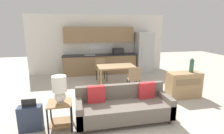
{
  "coord_description": "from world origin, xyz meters",
  "views": [
    {
      "loc": [
        -1.1,
        -3.61,
        2.17
      ],
      "look_at": [
        -0.02,
        1.5,
        0.95
      ],
      "focal_mm": 28.0,
      "sensor_mm": 36.0,
      "label": 1
    }
  ],
  "objects": [
    {
      "name": "dining_table",
      "position": [
        0.34,
        2.44,
        0.69
      ],
      "size": [
        1.35,
        0.81,
        0.77
      ],
      "color": "tan",
      "rests_on": "ground_plane"
    },
    {
      "name": "wall_back",
      "position": [
        0.0,
        4.63,
        1.35
      ],
      "size": [
        6.4,
        0.07,
        2.7
      ],
      "color": "silver",
      "rests_on": "ground_plane"
    },
    {
      "name": "credenza",
      "position": [
        2.15,
        0.96,
        0.4
      ],
      "size": [
        1.03,
        0.46,
        0.79
      ],
      "color": "tan",
      "rests_on": "ground_plane"
    },
    {
      "name": "dining_chair_near_right",
      "position": [
        0.77,
        1.69,
        0.51
      ],
      "size": [
        0.45,
        0.45,
        0.89
      ],
      "rotation": [
        0.0,
        0.0,
        3.06
      ],
      "color": "#997A56",
      "rests_on": "ground_plane"
    },
    {
      "name": "ground_plane",
      "position": [
        0.0,
        0.0,
        0.0
      ],
      "size": [
        20.0,
        20.0,
        0.0
      ],
      "primitive_type": "plane",
      "color": "beige"
    },
    {
      "name": "couch",
      "position": [
        -0.05,
        0.05,
        0.33
      ],
      "size": [
        2.19,
        0.8,
        0.84
      ],
      "color": "#3D2D1E",
      "rests_on": "ground_plane"
    },
    {
      "name": "refrigerator",
      "position": [
        2.1,
        4.2,
        0.95
      ],
      "size": [
        0.74,
        0.79,
        1.9
      ],
      "color": "#B7BABC",
      "rests_on": "ground_plane"
    },
    {
      "name": "side_table",
      "position": [
        -1.48,
        -0.02,
        0.4
      ],
      "size": [
        0.5,
        0.5,
        0.6
      ],
      "color": "olive",
      "rests_on": "ground_plane"
    },
    {
      "name": "vase",
      "position": [
        2.37,
        0.98,
        0.99
      ],
      "size": [
        0.12,
        0.12,
        0.42
      ],
      "color": "#336047",
      "rests_on": "credenza"
    },
    {
      "name": "table_lamp",
      "position": [
        -1.45,
        -0.05,
        0.93
      ],
      "size": [
        0.3,
        0.3,
        0.59
      ],
      "color": "silver",
      "rests_on": "side_table"
    },
    {
      "name": "kitchen_counter",
      "position": [
        0.02,
        4.33,
        0.84
      ],
      "size": [
        3.37,
        0.65,
        2.15
      ],
      "color": "#8E704C",
      "rests_on": "ground_plane"
    },
    {
      "name": "suitcase",
      "position": [
        -2.09,
        0.01,
        0.28
      ],
      "size": [
        0.47,
        0.22,
        0.71
      ],
      "color": "#2D384C",
      "rests_on": "ground_plane"
    },
    {
      "name": "dining_chair_far_left",
      "position": [
        -0.1,
        3.23,
        0.51
      ],
      "size": [
        0.47,
        0.47,
        0.89
      ],
      "rotation": [
        0.0,
        0.0,
        0.14
      ],
      "color": "#997A56",
      "rests_on": "ground_plane"
    }
  ]
}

